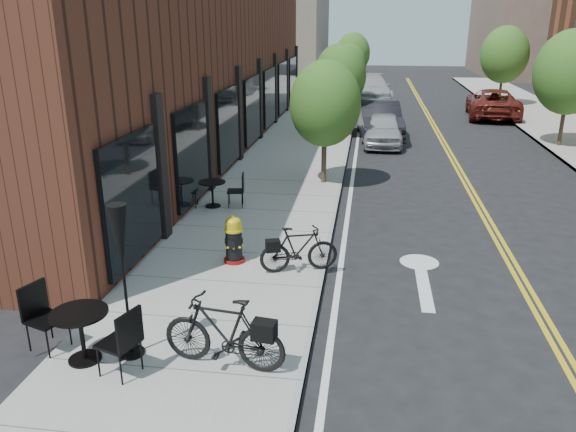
{
  "coord_description": "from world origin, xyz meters",
  "views": [
    {
      "loc": [
        0.76,
        -8.32,
        5.04
      ],
      "look_at": [
        -0.89,
        3.09,
        1.0
      ],
      "focal_mm": 35.0,
      "sensor_mm": 36.0,
      "label": 1
    }
  ],
  "objects_px": {
    "bicycle_right": "(299,249)",
    "parked_car_b": "(379,120)",
    "bistro_set_c": "(212,190)",
    "parked_car_a": "(383,129)",
    "parked_car_far": "(493,103)",
    "bistro_set_b": "(81,329)",
    "fire_hydrant": "(234,240)",
    "bicycle_left": "(224,332)",
    "parked_car_c": "(371,88)",
    "patio_umbrella": "(121,250)"
  },
  "relations": [
    {
      "from": "fire_hydrant",
      "to": "parked_car_far",
      "type": "xyz_separation_m",
      "value": [
        9.3,
        21.06,
        0.16
      ]
    },
    {
      "from": "bicycle_left",
      "to": "bistro_set_c",
      "type": "xyz_separation_m",
      "value": [
        -2.22,
        7.38,
        -0.1
      ]
    },
    {
      "from": "bistro_set_b",
      "to": "parked_car_b",
      "type": "relative_size",
      "value": 0.41
    },
    {
      "from": "bistro_set_b",
      "to": "patio_umbrella",
      "type": "xyz_separation_m",
      "value": [
        0.64,
        0.26,
        1.22
      ]
    },
    {
      "from": "fire_hydrant",
      "to": "bistro_set_c",
      "type": "xyz_separation_m",
      "value": [
        -1.47,
        3.59,
        -0.02
      ]
    },
    {
      "from": "patio_umbrella",
      "to": "fire_hydrant",
      "type": "bearing_deg",
      "value": 78.36
    },
    {
      "from": "patio_umbrella",
      "to": "bistro_set_b",
      "type": "bearing_deg",
      "value": -157.87
    },
    {
      "from": "bistro_set_b",
      "to": "parked_car_b",
      "type": "xyz_separation_m",
      "value": [
        4.58,
        18.57,
        0.15
      ]
    },
    {
      "from": "parked_car_a",
      "to": "bicycle_left",
      "type": "bearing_deg",
      "value": -98.26
    },
    {
      "from": "parked_car_a",
      "to": "parked_car_b",
      "type": "xyz_separation_m",
      "value": [
        -0.15,
        1.57,
        0.14
      ]
    },
    {
      "from": "bistro_set_b",
      "to": "parked_car_a",
      "type": "height_order",
      "value": "parked_car_a"
    },
    {
      "from": "bicycle_left",
      "to": "bicycle_right",
      "type": "xyz_separation_m",
      "value": [
        0.68,
        3.5,
        -0.08
      ]
    },
    {
      "from": "parked_car_b",
      "to": "fire_hydrant",
      "type": "bearing_deg",
      "value": -107.81
    },
    {
      "from": "fire_hydrant",
      "to": "bistro_set_c",
      "type": "height_order",
      "value": "fire_hydrant"
    },
    {
      "from": "parked_car_c",
      "to": "bistro_set_b",
      "type": "bearing_deg",
      "value": -104.07
    },
    {
      "from": "fire_hydrant",
      "to": "bicycle_left",
      "type": "xyz_separation_m",
      "value": [
        0.76,
        -3.79,
        0.08
      ]
    },
    {
      "from": "fire_hydrant",
      "to": "bicycle_right",
      "type": "height_order",
      "value": "fire_hydrant"
    },
    {
      "from": "bistro_set_c",
      "to": "parked_car_a",
      "type": "xyz_separation_m",
      "value": [
        4.8,
        9.46,
        0.08
      ]
    },
    {
      "from": "parked_car_b",
      "to": "parked_car_c",
      "type": "distance_m",
      "value": 12.06
    },
    {
      "from": "fire_hydrant",
      "to": "bistro_set_b",
      "type": "relative_size",
      "value": 0.51
    },
    {
      "from": "bistro_set_b",
      "to": "parked_car_far",
      "type": "bearing_deg",
      "value": 85.73
    },
    {
      "from": "bistro_set_b",
      "to": "patio_umbrella",
      "type": "height_order",
      "value": "patio_umbrella"
    },
    {
      "from": "bicycle_left",
      "to": "parked_car_a",
      "type": "bearing_deg",
      "value": 178.91
    },
    {
      "from": "bicycle_right",
      "to": "parked_car_a",
      "type": "xyz_separation_m",
      "value": [
        1.9,
        13.34,
        0.06
      ]
    },
    {
      "from": "parked_car_far",
      "to": "parked_car_c",
      "type": "bearing_deg",
      "value": -35.0
    },
    {
      "from": "bistro_set_c",
      "to": "patio_umbrella",
      "type": "relative_size",
      "value": 0.72
    },
    {
      "from": "fire_hydrant",
      "to": "bicycle_left",
      "type": "bearing_deg",
      "value": -89.5
    },
    {
      "from": "fire_hydrant",
      "to": "bistro_set_b",
      "type": "bearing_deg",
      "value": -120.36
    },
    {
      "from": "patio_umbrella",
      "to": "parked_car_c",
      "type": "relative_size",
      "value": 0.44
    },
    {
      "from": "fire_hydrant",
      "to": "bicycle_left",
      "type": "relative_size",
      "value": 0.55
    },
    {
      "from": "fire_hydrant",
      "to": "patio_umbrella",
      "type": "xyz_separation_m",
      "value": [
        -0.76,
        -3.69,
        1.26
      ]
    },
    {
      "from": "patio_umbrella",
      "to": "parked_car_a",
      "type": "bearing_deg",
      "value": 76.26
    },
    {
      "from": "bicycle_left",
      "to": "bistro_set_c",
      "type": "bearing_deg",
      "value": -155.62
    },
    {
      "from": "parked_car_a",
      "to": "bistro_set_b",
      "type": "bearing_deg",
      "value": -105.13
    },
    {
      "from": "fire_hydrant",
      "to": "parked_car_a",
      "type": "distance_m",
      "value": 13.47
    },
    {
      "from": "bicycle_right",
      "to": "patio_umbrella",
      "type": "bearing_deg",
      "value": 128.76
    },
    {
      "from": "patio_umbrella",
      "to": "parked_car_a",
      "type": "height_order",
      "value": "patio_umbrella"
    },
    {
      "from": "bistro_set_c",
      "to": "parked_car_far",
      "type": "distance_m",
      "value": 20.53
    },
    {
      "from": "bicycle_right",
      "to": "parked_car_c",
      "type": "bearing_deg",
      "value": -21.25
    },
    {
      "from": "bicycle_right",
      "to": "parked_car_c",
      "type": "height_order",
      "value": "parked_car_c"
    },
    {
      "from": "bicycle_right",
      "to": "parked_car_far",
      "type": "bearing_deg",
      "value": -38.64
    },
    {
      "from": "parked_car_a",
      "to": "fire_hydrant",
      "type": "bearing_deg",
      "value": -103.88
    },
    {
      "from": "fire_hydrant",
      "to": "bicycle_right",
      "type": "distance_m",
      "value": 1.46
    },
    {
      "from": "bicycle_left",
      "to": "parked_car_a",
      "type": "relative_size",
      "value": 0.48
    },
    {
      "from": "parked_car_c",
      "to": "parked_car_far",
      "type": "bearing_deg",
      "value": -47.03
    },
    {
      "from": "bicycle_right",
      "to": "parked_car_b",
      "type": "xyz_separation_m",
      "value": [
        1.75,
        14.92,
        0.2
      ]
    },
    {
      "from": "bicycle_left",
      "to": "parked_car_c",
      "type": "relative_size",
      "value": 0.34
    },
    {
      "from": "patio_umbrella",
      "to": "parked_car_far",
      "type": "distance_m",
      "value": 26.74
    },
    {
      "from": "patio_umbrella",
      "to": "parked_car_far",
      "type": "bearing_deg",
      "value": 67.88
    },
    {
      "from": "parked_car_b",
      "to": "bistro_set_c",
      "type": "bearing_deg",
      "value": -118.39
    }
  ]
}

